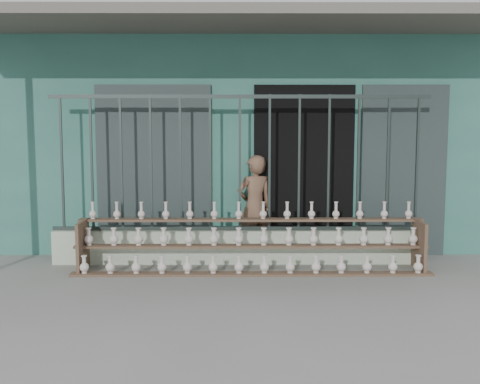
{
  "coord_description": "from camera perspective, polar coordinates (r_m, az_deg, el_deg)",
  "views": [
    {
      "loc": [
        -0.05,
        -6.63,
        1.92
      ],
      "look_at": [
        0.0,
        1.0,
        1.0
      ],
      "focal_mm": 45.0,
      "sensor_mm": 36.0,
      "label": 1
    }
  ],
  "objects": [
    {
      "name": "security_fence",
      "position": [
        7.95,
        -0.01,
        2.76
      ],
      "size": [
        5.0,
        0.04,
        1.8
      ],
      "color": "#283330",
      "rests_on": "parapet_wall"
    },
    {
      "name": "workshop_building",
      "position": [
        10.86,
        -0.08,
        5.29
      ],
      "size": [
        7.4,
        6.6,
        3.21
      ],
      "color": "#326B5E",
      "rests_on": "ground"
    },
    {
      "name": "ground",
      "position": [
        6.9,
        0.05,
        -9.28
      ],
      "size": [
        60.0,
        60.0,
        0.0
      ],
      "primitive_type": "plane",
      "color": "slate"
    },
    {
      "name": "shelf_rack",
      "position": [
        7.67,
        1.08,
        -4.82
      ],
      "size": [
        4.5,
        0.68,
        0.85
      ],
      "color": "brown",
      "rests_on": "ground"
    },
    {
      "name": "elderly_woman",
      "position": [
        8.35,
        1.4,
        -1.41
      ],
      "size": [
        0.62,
        0.52,
        1.44
      ],
      "primitive_type": "imported",
      "rotation": [
        0.0,
        0.0,
        3.53
      ],
      "color": "brown",
      "rests_on": "ground"
    },
    {
      "name": "parapet_wall",
      "position": [
        8.11,
        -0.01,
        -5.19
      ],
      "size": [
        5.0,
        0.2,
        0.45
      ],
      "primitive_type": "cube",
      "color": "beige",
      "rests_on": "ground"
    }
  ]
}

